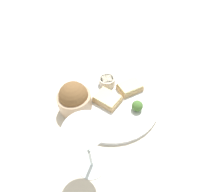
% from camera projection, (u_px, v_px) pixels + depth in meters
% --- Properties ---
extents(ground_plane, '(4.00, 4.00, 0.00)m').
position_uv_depth(ground_plane, '(112.00, 103.00, 0.59)').
color(ground_plane, beige).
extents(dinner_plate, '(0.31, 0.31, 0.01)m').
position_uv_depth(dinner_plate, '(112.00, 101.00, 0.59)').
color(dinner_plate, silver).
rests_on(dinner_plate, ground_plane).
extents(salad_bowl, '(0.10, 0.10, 0.10)m').
position_uv_depth(salad_bowl, '(74.00, 98.00, 0.54)').
color(salad_bowl, tan).
rests_on(salad_bowl, dinner_plate).
extents(sauce_ramekin, '(0.06, 0.06, 0.03)m').
position_uv_depth(sauce_ramekin, '(107.00, 81.00, 0.62)').
color(sauce_ramekin, beige).
rests_on(sauce_ramekin, dinner_plate).
extents(cheese_toast_near, '(0.10, 0.09, 0.03)m').
position_uv_depth(cheese_toast_near, '(107.00, 99.00, 0.57)').
color(cheese_toast_near, tan).
rests_on(cheese_toast_near, dinner_plate).
extents(cheese_toast_far, '(0.10, 0.09, 0.03)m').
position_uv_depth(cheese_toast_far, '(130.00, 87.00, 0.61)').
color(cheese_toast_far, tan).
rests_on(cheese_toast_far, dinner_plate).
extents(wine_glass, '(0.09, 0.09, 0.18)m').
position_uv_depth(wine_glass, '(87.00, 142.00, 0.36)').
color(wine_glass, silver).
rests_on(wine_glass, ground_plane).
extents(garnish, '(0.04, 0.04, 0.04)m').
position_uv_depth(garnish, '(137.00, 106.00, 0.54)').
color(garnish, '#477533').
rests_on(garnish, dinner_plate).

